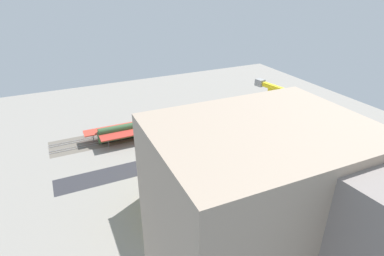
% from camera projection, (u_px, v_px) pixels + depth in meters
% --- Properties ---
extents(ground_plane, '(177.72, 177.72, 0.00)m').
position_uv_depth(ground_plane, '(209.00, 142.00, 118.27)').
color(ground_plane, gray).
rests_on(ground_plane, ground).
extents(rail_bed, '(111.13, 13.59, 0.01)m').
position_uv_depth(rail_bed, '(188.00, 123.00, 134.17)').
color(rail_bed, '#665E54').
rests_on(rail_bed, ground).
extents(street_asphalt, '(111.12, 9.51, 0.01)m').
position_uv_depth(street_asphalt, '(216.00, 149.00, 113.76)').
color(street_asphalt, '#2D2D33').
rests_on(street_asphalt, ground).
extents(track_rails, '(111.07, 7.15, 0.12)m').
position_uv_depth(track_rails, '(188.00, 122.00, 134.09)').
color(track_rails, '#9E9EA8').
rests_on(track_rails, ground).
extents(platform_canopy_near, '(56.27, 5.69, 4.10)m').
position_uv_depth(platform_canopy_near, '(172.00, 125.00, 123.25)').
color(platform_canopy_near, '#B73328').
rests_on(platform_canopy_near, ground).
extents(platform_canopy_far, '(64.56, 5.60, 4.03)m').
position_uv_depth(platform_canopy_far, '(165.00, 119.00, 128.41)').
color(platform_canopy_far, '#C63D2D').
rests_on(platform_canopy_far, ground).
extents(locomotive, '(15.22, 3.05, 5.24)m').
position_uv_depth(locomotive, '(232.00, 108.00, 144.50)').
color(locomotive, black).
rests_on(locomotive, ground).
extents(passenger_coach, '(18.11, 2.94, 5.72)m').
position_uv_depth(passenger_coach, '(274.00, 97.00, 153.31)').
color(passenger_coach, black).
rests_on(passenger_coach, ground).
extents(freight_coach_far, '(17.25, 3.19, 5.87)m').
position_uv_depth(freight_coach_far, '(121.00, 132.00, 119.48)').
color(freight_coach_far, black).
rests_on(freight_coach_far, ground).
extents(parked_car_0, '(4.78, 1.86, 1.65)m').
position_uv_depth(parked_car_0, '(255.00, 133.00, 123.49)').
color(parked_car_0, black).
rests_on(parked_car_0, ground).
extents(parked_car_1, '(4.11, 2.05, 1.62)m').
position_uv_depth(parked_car_1, '(238.00, 137.00, 120.76)').
color(parked_car_1, black).
rests_on(parked_car_1, ground).
extents(parked_car_2, '(4.30, 1.82, 1.77)m').
position_uv_depth(parked_car_2, '(220.00, 141.00, 117.27)').
color(parked_car_2, black).
rests_on(parked_car_2, ground).
extents(parked_car_3, '(4.36, 1.88, 1.57)m').
position_uv_depth(parked_car_3, '(202.00, 145.00, 114.96)').
color(parked_car_3, black).
rests_on(parked_car_3, ground).
extents(construction_building, '(30.48, 22.17, 18.80)m').
position_uv_depth(construction_building, '(217.00, 168.00, 85.56)').
color(construction_building, yellow).
rests_on(construction_building, ground).
extents(construction_roof_slab, '(31.08, 22.78, 0.40)m').
position_uv_depth(construction_roof_slab, '(219.00, 137.00, 81.34)').
color(construction_roof_slab, '#B7B2A8').
rests_on(construction_roof_slab, construction_building).
extents(tower_crane, '(6.12, 26.39, 29.72)m').
position_uv_depth(tower_crane, '(273.00, 124.00, 91.24)').
color(tower_crane, gray).
rests_on(tower_crane, ground).
extents(box_truck_0, '(9.98, 3.30, 3.22)m').
position_uv_depth(box_truck_0, '(203.00, 162.00, 102.80)').
color(box_truck_0, black).
rests_on(box_truck_0, ground).
extents(box_truck_1, '(9.27, 3.17, 3.68)m').
position_uv_depth(box_truck_1, '(215.00, 157.00, 105.08)').
color(box_truck_1, black).
rests_on(box_truck_1, ground).
extents(box_truck_2, '(9.25, 3.38, 3.11)m').
position_uv_depth(box_truck_2, '(182.00, 167.00, 100.41)').
color(box_truck_2, black).
rests_on(box_truck_2, ground).
extents(street_tree_0, '(4.09, 4.09, 6.50)m').
position_uv_depth(street_tree_0, '(253.00, 137.00, 112.73)').
color(street_tree_0, brown).
rests_on(street_tree_0, ground).
extents(street_tree_1, '(4.17, 4.17, 7.48)m').
position_uv_depth(street_tree_1, '(278.00, 130.00, 115.55)').
color(street_tree_1, brown).
rests_on(street_tree_1, ground).
extents(street_tree_2, '(4.06, 4.06, 6.35)m').
position_uv_depth(street_tree_2, '(192.00, 153.00, 102.70)').
color(street_tree_2, brown).
rests_on(street_tree_2, ground).
extents(traffic_light, '(0.50, 0.36, 6.52)m').
position_uv_depth(traffic_light, '(157.00, 160.00, 98.80)').
color(traffic_light, '#333333').
rests_on(traffic_light, ground).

